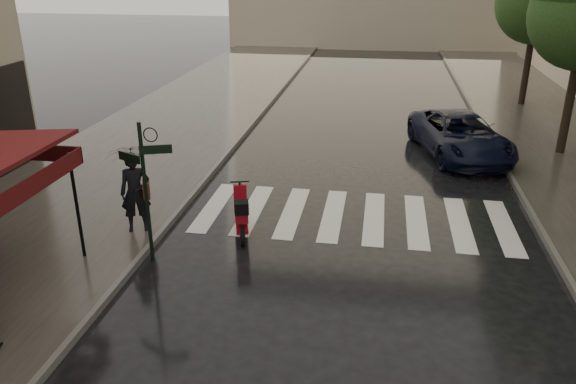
% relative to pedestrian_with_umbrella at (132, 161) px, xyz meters
% --- Properties ---
extents(ground, '(120.00, 120.00, 0.00)m').
position_rel_pedestrian_with_umbrella_xyz_m(ground, '(2.00, -4.17, -1.83)').
color(ground, black).
rests_on(ground, ground).
extents(sidewalk_near, '(6.00, 60.00, 0.12)m').
position_rel_pedestrian_with_umbrella_xyz_m(sidewalk_near, '(-2.50, 7.83, -1.77)').
color(sidewalk_near, '#38332D').
rests_on(sidewalk_near, ground).
extents(curb_near, '(0.12, 60.00, 0.16)m').
position_rel_pedestrian_with_umbrella_xyz_m(curb_near, '(0.55, 7.83, -1.76)').
color(curb_near, '#595651').
rests_on(curb_near, ground).
extents(curb_far, '(0.12, 60.00, 0.16)m').
position_rel_pedestrian_with_umbrella_xyz_m(curb_far, '(9.45, 7.83, -1.76)').
color(curb_far, '#595651').
rests_on(curb_far, ground).
extents(crosswalk, '(7.85, 3.20, 0.01)m').
position_rel_pedestrian_with_umbrella_xyz_m(crosswalk, '(4.97, 1.83, -1.82)').
color(crosswalk, silver).
rests_on(crosswalk, ground).
extents(signpost, '(1.17, 0.29, 3.10)m').
position_rel_pedestrian_with_umbrella_xyz_m(signpost, '(0.80, -1.17, 0.00)').
color(signpost, black).
rests_on(signpost, ground).
extents(pedestrian_with_umbrella, '(1.47, 1.48, 2.58)m').
position_rel_pedestrian_with_umbrella_xyz_m(pedestrian_with_umbrella, '(0.00, 0.00, 0.00)').
color(pedestrian_with_umbrella, black).
rests_on(pedestrian_with_umbrella, sidewalk_near).
extents(scooter, '(0.73, 1.67, 1.12)m').
position_rel_pedestrian_with_umbrella_xyz_m(scooter, '(2.41, 0.36, -1.31)').
color(scooter, black).
rests_on(scooter, ground).
extents(parked_car, '(3.48, 5.41, 1.39)m').
position_rel_pedestrian_with_umbrella_xyz_m(parked_car, '(8.14, 7.33, -1.14)').
color(parked_car, black).
rests_on(parked_car, ground).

